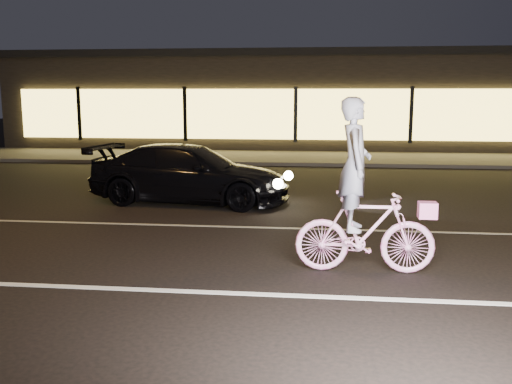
# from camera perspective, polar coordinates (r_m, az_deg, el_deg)

# --- Properties ---
(ground) EXTENTS (90.00, 90.00, 0.00)m
(ground) POSITION_cam_1_polar(r_m,az_deg,el_deg) (8.51, -0.71, -6.69)
(ground) COLOR black
(ground) RESTS_ON ground
(lane_stripe_near) EXTENTS (60.00, 0.12, 0.01)m
(lane_stripe_near) POSITION_cam_1_polar(r_m,az_deg,el_deg) (7.10, -2.26, -10.08)
(lane_stripe_near) COLOR silver
(lane_stripe_near) RESTS_ON ground
(lane_stripe_far) EXTENTS (60.00, 0.10, 0.01)m
(lane_stripe_far) POSITION_cam_1_polar(r_m,az_deg,el_deg) (10.43, 0.67, -3.57)
(lane_stripe_far) COLOR gray
(lane_stripe_far) RESTS_ON ground
(sidewalk) EXTENTS (30.00, 4.00, 0.12)m
(sidewalk) POSITION_cam_1_polar(r_m,az_deg,el_deg) (21.25, 3.71, 3.43)
(sidewalk) COLOR #383533
(sidewalk) RESTS_ON ground
(storefront) EXTENTS (25.40, 8.42, 4.20)m
(storefront) POSITION_cam_1_polar(r_m,az_deg,el_deg) (27.09, 4.40, 9.22)
(storefront) COLOR black
(storefront) RESTS_ON ground
(cyclist) EXTENTS (1.89, 0.65, 2.38)m
(cyclist) POSITION_cam_1_polar(r_m,az_deg,el_deg) (7.82, 10.58, -1.95)
(cyclist) COLOR #FE44B3
(cyclist) RESTS_ON ground
(sedan) EXTENTS (4.66, 2.35, 1.30)m
(sedan) POSITION_cam_1_polar(r_m,az_deg,el_deg) (12.83, -6.63, 1.82)
(sedan) COLOR black
(sedan) RESTS_ON ground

